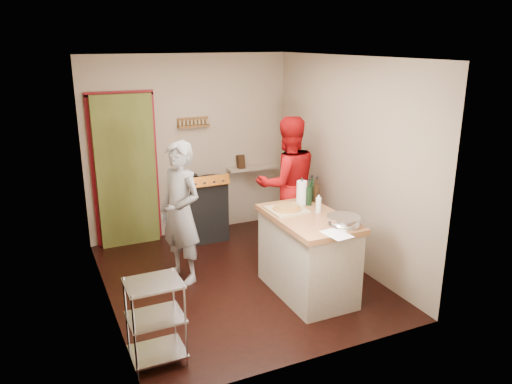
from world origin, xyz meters
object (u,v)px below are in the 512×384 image
Objects in this scene: person_stripe at (181,213)px; stove at (202,208)px; island at (308,253)px; wire_shelving at (156,318)px; person_red at (288,184)px.

stove is at bearing 126.12° from person_stripe.
stove is 0.59× the size of person_stripe.
stove is 0.74× the size of island.
wire_shelving is 0.44× the size of person_red.
person_stripe reaches higher than stove.
person_stripe is at bearing 141.95° from island.
island is 0.80× the size of person_stripe.
island is at bearing 76.66° from person_red.
wire_shelving is 0.59× the size of island.
wire_shelving is (-1.33, -2.62, -0.01)m from stove.
stove is 1.26× the size of wire_shelving.
island is 0.74× the size of person_red.
person_stripe is (-1.18, 0.93, 0.35)m from island.
island is (0.54, -2.07, 0.04)m from stove.
wire_shelving is at bearing -116.85° from stove.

